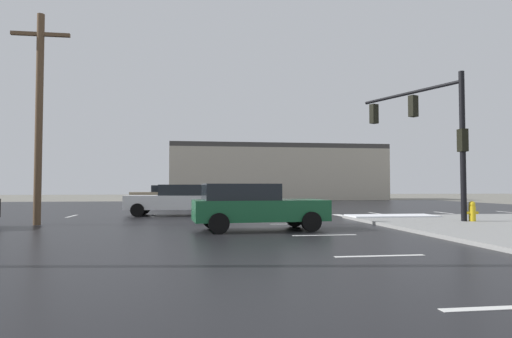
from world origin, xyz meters
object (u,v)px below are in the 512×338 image
sedan_white (175,199)px  utility_pole_mid (39,114)px  traffic_signal_mast (431,125)px  sedan_tan (160,194)px  fire_hydrant (472,211)px  sedan_silver (211,195)px  sedan_green (255,206)px

sedan_white → utility_pole_mid: (-5.02, -4.86, 3.50)m
traffic_signal_mast → sedan_tan: 23.39m
sedan_white → fire_hydrant: bearing=152.9°
traffic_signal_mast → sedan_tan: (-12.78, 19.32, -3.29)m
traffic_signal_mast → sedan_white: (-11.00, 5.46, -3.29)m
traffic_signal_mast → sedan_tan: bearing=11.5°
sedan_tan → utility_pole_mid: utility_pole_mid is taller
sedan_tan → fire_hydrant: bearing=117.6°
sedan_silver → utility_pole_mid: bearing=-111.1°
traffic_signal_mast → utility_pole_mid: bearing=65.8°
sedan_white → traffic_signal_mast: bearing=156.7°
sedan_green → fire_hydrant: bearing=2.5°
sedan_silver → utility_pole_mid: (-7.23, -14.90, 3.50)m
sedan_tan → sedan_silver: same height
traffic_signal_mast → sedan_green: size_ratio=1.29×
sedan_tan → traffic_signal_mast: bearing=117.8°
fire_hydrant → sedan_green: 8.89m
utility_pole_mid → sedan_green: bearing=-21.5°
sedan_silver → traffic_signal_mast: bearing=-55.7°
sedan_green → sedan_silver: 18.09m
sedan_silver → utility_pole_mid: size_ratio=0.56×
sedan_tan → utility_pole_mid: (-3.23, -18.71, 3.50)m
sedan_tan → sedan_silver: size_ratio=1.00×
sedan_silver → utility_pole_mid: utility_pole_mid is taller
sedan_tan → sedan_silver: (4.00, -3.81, 0.00)m
sedan_green → traffic_signal_mast: bearing=13.2°
sedan_green → utility_pole_mid: (-8.06, 3.17, 3.50)m
traffic_signal_mast → sedan_white: 12.71m
traffic_signal_mast → sedan_silver: traffic_signal_mast is taller
sedan_white → sedan_tan: bearing=-79.5°
traffic_signal_mast → fire_hydrant: bearing=-171.6°
fire_hydrant → utility_pole_mid: size_ratio=0.10×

